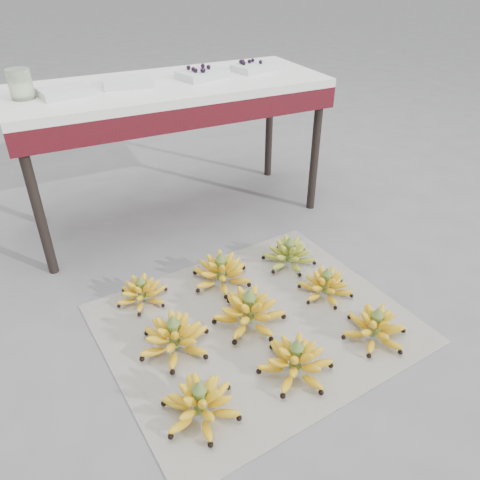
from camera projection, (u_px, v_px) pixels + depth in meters
name	position (u px, v px, depth m)	size (l,w,h in m)	color
ground	(261.00, 309.00, 2.12)	(60.00, 60.00, 0.00)	#5F5F61
newspaper_mat	(256.00, 323.00, 2.03)	(1.25, 1.05, 0.01)	silver
bunch_front_left	(200.00, 403.00, 1.61)	(0.35, 0.35, 0.17)	yellow
bunch_front_center	(296.00, 361.00, 1.77)	(0.37, 0.37, 0.18)	yellow
bunch_front_right	(375.00, 327.00, 1.93)	(0.32, 0.32, 0.16)	yellow
bunch_mid_left	(174.00, 337.00, 1.87)	(0.34, 0.34, 0.18)	yellow
bunch_mid_center	(249.00, 312.00, 2.00)	(0.41, 0.41, 0.19)	yellow
bunch_mid_right	(326.00, 285.00, 2.17)	(0.25, 0.25, 0.15)	yellow
bunch_back_left	(142.00, 292.00, 2.13)	(0.26, 0.26, 0.14)	yellow
bunch_back_center	(221.00, 272.00, 2.24)	(0.29, 0.29, 0.18)	yellow
bunch_back_right	(289.00, 254.00, 2.38)	(0.34, 0.34, 0.16)	olive
vendor_table	(170.00, 99.00, 2.48)	(1.65, 0.66, 0.79)	black
tray_far_left	(65.00, 92.00, 2.20)	(0.26, 0.20, 0.04)	silver
tray_left	(128.00, 82.00, 2.35)	(0.27, 0.21, 0.04)	silver
tray_right	(202.00, 74.00, 2.48)	(0.28, 0.23, 0.06)	silver
tray_far_right	(253.00, 67.00, 2.63)	(0.26, 0.21, 0.06)	silver
glass_jar	(20.00, 84.00, 2.13)	(0.11, 0.11, 0.13)	#D7EDBC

